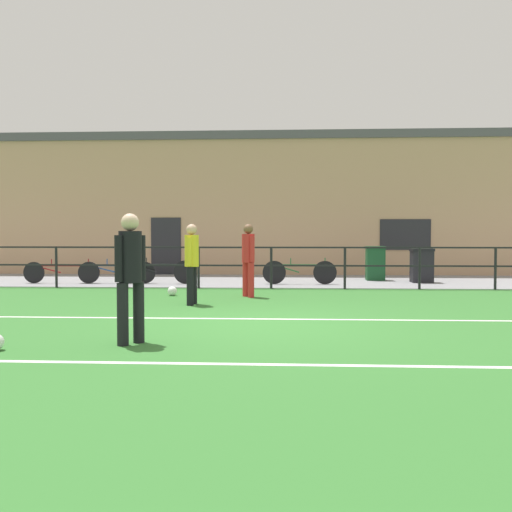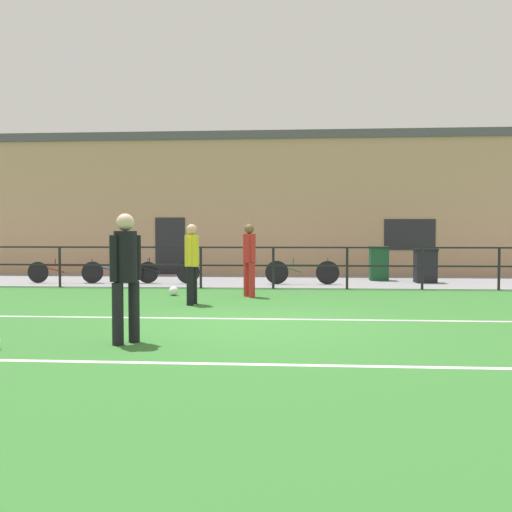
{
  "view_description": "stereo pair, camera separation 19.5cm",
  "coord_description": "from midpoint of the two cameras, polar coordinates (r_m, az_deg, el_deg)",
  "views": [
    {
      "loc": [
        0.39,
        -9.11,
        1.47
      ],
      "look_at": [
        -0.23,
        2.61,
        1.02
      ],
      "focal_mm": 38.91,
      "sensor_mm": 36.0,
      "label": 1
    },
    {
      "loc": [
        0.59,
        -9.1,
        1.47
      ],
      "look_at": [
        -0.23,
        2.61,
        1.02
      ],
      "focal_mm": 38.91,
      "sensor_mm": 36.0,
      "label": 2
    }
  ],
  "objects": [
    {
      "name": "ground",
      "position": [
        9.24,
        0.93,
        -7.11
      ],
      "size": [
        60.0,
        44.0,
        0.04
      ],
      "primitive_type": "cube",
      "color": "#33702D"
    },
    {
      "name": "field_line_touchline",
      "position": [
        9.75,
        1.1,
        -6.49
      ],
      "size": [
        36.0,
        0.11,
        0.0
      ],
      "primitive_type": "cube",
      "color": "white",
      "rests_on": "ground"
    },
    {
      "name": "field_line_hash",
      "position": [
        6.42,
        -0.48,
        -11.07
      ],
      "size": [
        36.0,
        0.11,
        0.0
      ],
      "primitive_type": "cube",
      "color": "white",
      "rests_on": "ground"
    },
    {
      "name": "pavement_strip",
      "position": [
        17.67,
        2.42,
        -2.55
      ],
      "size": [
        48.0,
        5.0,
        0.02
      ],
      "primitive_type": "cube",
      "color": "gray",
      "rests_on": "ground"
    },
    {
      "name": "perimeter_fence",
      "position": [
        15.13,
        2.16,
        -0.55
      ],
      "size": [
        36.07,
        0.07,
        1.15
      ],
      "color": "black",
      "rests_on": "ground"
    },
    {
      "name": "clubhouse_facade",
      "position": [
        21.34,
        2.71,
        5.3
      ],
      "size": [
        28.0,
        2.56,
        5.24
      ],
      "color": "tan",
      "rests_on": "ground"
    },
    {
      "name": "player_goalkeeper",
      "position": [
        7.65,
        -12.55,
        -1.41
      ],
      "size": [
        0.34,
        0.4,
        1.76
      ],
      "rotation": [
        0.0,
        0.0,
        0.91
      ],
      "color": "black",
      "rests_on": "ground"
    },
    {
      "name": "player_striker",
      "position": [
        11.72,
        -6.14,
        -0.3
      ],
      "size": [
        0.3,
        0.46,
        1.7
      ],
      "rotation": [
        0.0,
        0.0,
        4.59
      ],
      "color": "black",
      "rests_on": "ground"
    },
    {
      "name": "player_winger",
      "position": [
        13.11,
        -0.27,
        0.04
      ],
      "size": [
        0.31,
        0.41,
        1.73
      ],
      "rotation": [
        0.0,
        0.0,
        5.3
      ],
      "color": "red",
      "rests_on": "ground"
    },
    {
      "name": "soccer_ball_spare",
      "position": [
        13.59,
        -8.06,
        -3.57
      ],
      "size": [
        0.22,
        0.22,
        0.22
      ],
      "primitive_type": "sphere",
      "color": "white",
      "rests_on": "ground"
    },
    {
      "name": "bicycle_parked_0",
      "position": [
        17.6,
        -18.77,
        -1.56
      ],
      "size": [
        2.31,
        0.04,
        0.74
      ],
      "color": "black",
      "rests_on": "pavement_strip"
    },
    {
      "name": "bicycle_parked_1",
      "position": [
        16.34,
        5.1,
        -1.66
      ],
      "size": [
        2.18,
        0.04,
        0.78
      ],
      "color": "black",
      "rests_on": "pavement_strip"
    },
    {
      "name": "bicycle_parked_2",
      "position": [
        16.76,
        -9.58,
        -1.57
      ],
      "size": [
        2.41,
        0.04,
        0.78
      ],
      "color": "black",
      "rests_on": "pavement_strip"
    },
    {
      "name": "bicycle_parked_3",
      "position": [
        17.13,
        -13.5,
        -1.6
      ],
      "size": [
        2.34,
        0.04,
        0.74
      ],
      "color": "black",
      "rests_on": "pavement_strip"
    },
    {
      "name": "trash_bin_0",
      "position": [
        17.59,
        17.32,
        -0.94
      ],
      "size": [
        0.66,
        0.56,
        1.04
      ],
      "color": "black",
      "rests_on": "pavement_strip"
    },
    {
      "name": "trash_bin_1",
      "position": [
        18.09,
        12.81,
        -0.73
      ],
      "size": [
        0.6,
        0.51,
        1.08
      ],
      "color": "#194C28",
      "rests_on": "pavement_strip"
    }
  ]
}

